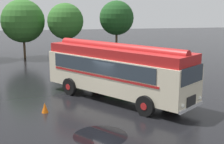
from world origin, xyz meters
TOP-DOWN VIEW (x-y plane):
  - ground_plane at (0.00, 0.00)m, footprint 120.00×120.00m
  - vintage_bus at (0.30, 0.30)m, footprint 8.04×9.51m
  - car_near_left at (-1.33, 11.90)m, footprint 2.11×4.27m
  - car_mid_left at (1.22, 11.71)m, footprint 2.27×4.35m
  - tree_left_of_centre at (-6.46, 17.70)m, footprint 4.70×4.70m
  - tree_centre at (-1.86, 16.75)m, footprint 3.90×3.90m
  - tree_right_of_centre at (3.75, 16.97)m, footprint 3.87×3.87m
  - traffic_cone at (-4.02, -1.41)m, footprint 0.36×0.36m
  - puddle_patch at (-1.57, -5.04)m, footprint 2.44×2.44m

SIDE VIEW (x-z plane):
  - ground_plane at x=0.00m, z-range 0.00..0.00m
  - puddle_patch at x=-1.57m, z-range 0.00..0.01m
  - traffic_cone at x=-4.02m, z-range 0.00..0.55m
  - car_near_left at x=-1.33m, z-range 0.02..1.68m
  - car_mid_left at x=1.22m, z-range 0.02..1.68m
  - vintage_bus at x=0.30m, z-range 0.15..3.64m
  - tree_centre at x=-1.86m, z-range 0.97..6.97m
  - tree_left_of_centre at x=-6.46m, z-range 0.93..7.32m
  - tree_right_of_centre at x=3.75m, z-range 1.28..7.56m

